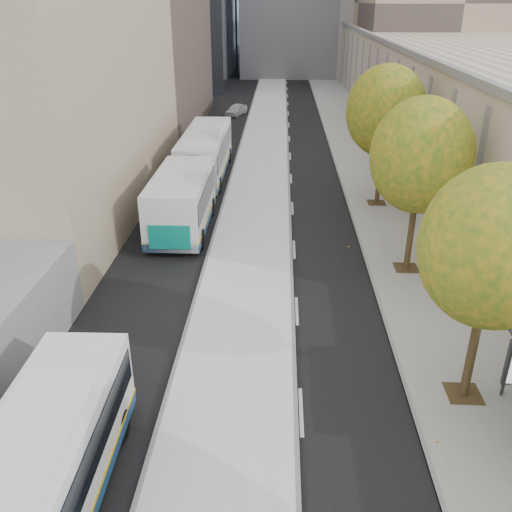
{
  "coord_description": "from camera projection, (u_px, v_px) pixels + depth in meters",
  "views": [
    {
      "loc": [
        -2.46,
        -1.12,
        11.61
      ],
      "look_at": [
        -3.32,
        17.92,
        2.5
      ],
      "focal_mm": 38.0,
      "sensor_mm": 36.0,
      "label": 1
    }
  ],
  "objects": [
    {
      "name": "bus_far",
      "position": [
        197.0,
        170.0,
        34.37
      ],
      "size": [
        2.88,
        19.14,
        3.19
      ],
      "rotation": [
        0.0,
        0.0,
        0.0
      ],
      "color": "silver",
      "rests_on": "ground"
    },
    {
      "name": "distant_car",
      "position": [
        236.0,
        110.0,
        58.82
      ],
      "size": [
        2.55,
        3.85,
        1.22
      ],
      "primitive_type": "imported",
      "rotation": [
        0.0,
        0.0,
        -0.34
      ],
      "color": "#BCBCBC",
      "rests_on": "ground"
    },
    {
      "name": "tree_e",
      "position": [
        386.0,
        111.0,
        31.25
      ],
      "size": [
        4.6,
        4.6,
        7.92
      ],
      "color": "#2F2112",
      "rests_on": "sidewalk"
    },
    {
      "name": "tree_c",
      "position": [
        494.0,
        248.0,
        15.22
      ],
      "size": [
        4.2,
        4.2,
        7.28
      ],
      "color": "#2F2112",
      "rests_on": "sidewalk"
    },
    {
      "name": "bus_platform",
      "position": [
        259.0,
        181.0,
        37.59
      ],
      "size": [
        4.25,
        150.0,
        0.15
      ],
      "primitive_type": "cube",
      "color": "silver",
      "rests_on": "ground"
    },
    {
      "name": "tree_d",
      "position": [
        421.0,
        156.0,
        23.24
      ],
      "size": [
        4.4,
        4.4,
        7.6
      ],
      "color": "#2F2112",
      "rests_on": "sidewalk"
    },
    {
      "name": "building_tan",
      "position": [
        440.0,
        72.0,
        61.24
      ],
      "size": [
        18.0,
        92.0,
        8.0
      ],
      "primitive_type": "cube",
      "color": "gray",
      "rests_on": "ground"
    },
    {
      "name": "sidewalk",
      "position": [
        375.0,
        184.0,
        37.27
      ],
      "size": [
        4.75,
        150.0,
        0.08
      ],
      "primitive_type": "cube",
      "color": "gray",
      "rests_on": "ground"
    }
  ]
}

